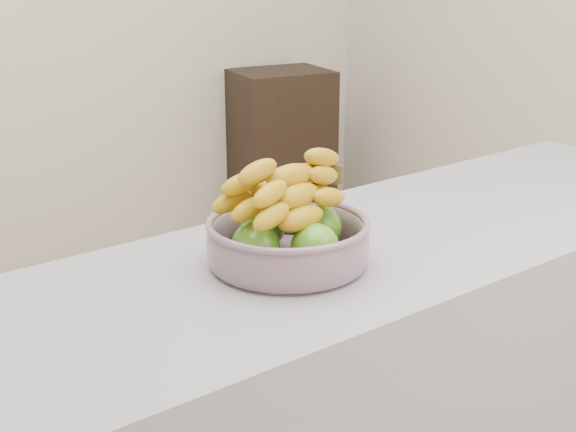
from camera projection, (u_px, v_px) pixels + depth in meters
name	position (u px, v px, depth m)	size (l,w,h in m)	color
counter	(383.00, 416.00, 1.86)	(2.00, 0.60, 0.90)	#95969D
cabinet	(281.00, 152.00, 4.25)	(0.48, 0.39, 0.87)	black
fruit_bowl	(288.00, 235.00, 1.53)	(0.32, 0.32, 0.20)	#8894A3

